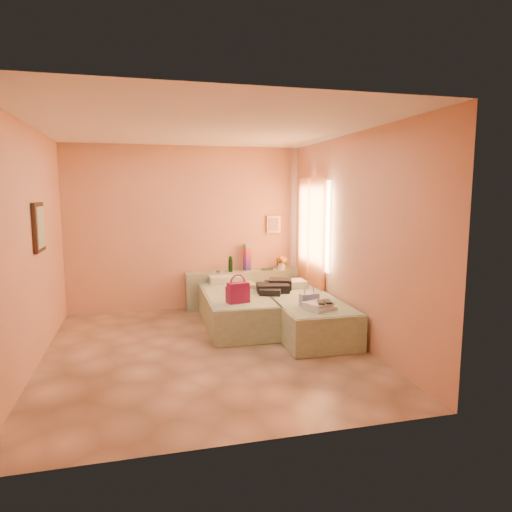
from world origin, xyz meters
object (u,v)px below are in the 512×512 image
(bed_left, at_px, (235,309))
(magenta_handbag, at_px, (238,292))
(bed_right, at_px, (305,316))
(green_book, at_px, (267,269))
(water_bottle, at_px, (230,264))
(blue_handbag, at_px, (309,300))
(headboard_ledge, at_px, (244,289))
(towel_stack, at_px, (320,306))
(flower_vase, at_px, (282,262))

(bed_left, relative_size, magenta_handbag, 6.60)
(bed_right, distance_m, magenta_handbag, 1.06)
(bed_left, bearing_deg, green_book, 53.30)
(water_bottle, relative_size, magenta_handbag, 0.86)
(blue_handbag, bearing_deg, headboard_ledge, 94.52)
(blue_handbag, xyz_separation_m, towel_stack, (0.06, -0.24, -0.03))
(green_book, height_order, blue_handbag, green_book)
(headboard_ledge, height_order, green_book, green_book)
(bed_left, xyz_separation_m, green_book, (0.79, 1.00, 0.41))
(green_book, bearing_deg, bed_right, -96.88)
(green_book, height_order, towel_stack, green_book)
(magenta_handbag, xyz_separation_m, towel_stack, (0.95, -0.66, -0.09))
(flower_vase, bearing_deg, blue_handbag, -96.96)
(headboard_ledge, relative_size, green_book, 11.44)
(magenta_handbag, height_order, blue_handbag, magenta_handbag)
(headboard_ledge, distance_m, blue_handbag, 2.14)
(green_book, bearing_deg, towel_stack, -98.84)
(bed_right, height_order, green_book, green_book)
(bed_right, bearing_deg, magenta_handbag, 179.49)
(bed_left, height_order, bed_right, same)
(bed_left, xyz_separation_m, blue_handbag, (0.81, -1.03, 0.33))
(water_bottle, xyz_separation_m, flower_vase, (0.93, -0.01, 0.01))
(bed_right, xyz_separation_m, water_bottle, (-0.77, 1.64, 0.53))
(water_bottle, distance_m, green_book, 0.67)
(towel_stack, bearing_deg, blue_handbag, 103.21)
(water_bottle, bearing_deg, blue_handbag, -71.38)
(water_bottle, relative_size, flower_vase, 0.90)
(bed_right, relative_size, blue_handbag, 7.73)
(flower_vase, bearing_deg, bed_left, -136.81)
(flower_vase, bearing_deg, bed_right, -95.36)
(towel_stack, bearing_deg, water_bottle, 108.06)
(bed_left, bearing_deg, headboard_ledge, 71.77)
(bed_right, relative_size, towel_stack, 5.71)
(bed_left, height_order, water_bottle, water_bottle)
(water_bottle, distance_m, blue_handbag, 2.14)
(magenta_handbag, bearing_deg, bed_left, 68.94)
(headboard_ledge, distance_m, water_bottle, 0.52)
(bed_left, xyz_separation_m, flower_vase, (1.05, 0.99, 0.54))
(green_book, relative_size, magenta_handbag, 0.59)
(flower_vase, relative_size, blue_handbag, 1.11)
(bed_left, distance_m, bed_right, 1.11)
(bed_left, relative_size, green_book, 11.16)
(headboard_ledge, height_order, magenta_handbag, magenta_handbag)
(magenta_handbag, bearing_deg, water_bottle, 69.61)
(bed_right, height_order, magenta_handbag, magenta_handbag)
(headboard_ledge, height_order, towel_stack, headboard_ledge)
(flower_vase, bearing_deg, water_bottle, 179.47)
(green_book, distance_m, flower_vase, 0.29)
(green_book, relative_size, flower_vase, 0.62)
(flower_vase, bearing_deg, green_book, 176.53)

